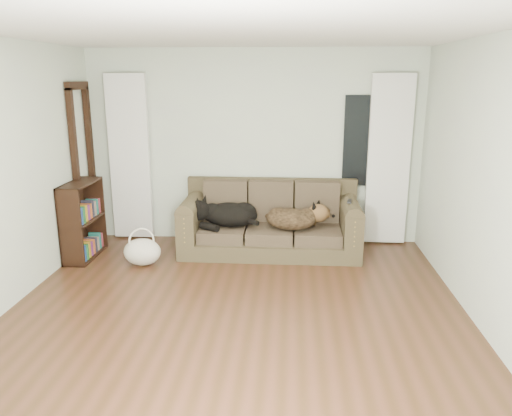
# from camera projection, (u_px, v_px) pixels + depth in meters

# --- Properties ---
(floor) EXTENTS (5.00, 5.00, 0.00)m
(floor) POSITION_uv_depth(u_px,v_px,m) (234.00, 322.00, 4.69)
(floor) COLOR #3C2513
(floor) RESTS_ON ground
(ceiling) EXTENTS (5.00, 5.00, 0.00)m
(ceiling) POSITION_uv_depth(u_px,v_px,m) (230.00, 29.00, 4.02)
(ceiling) COLOR white
(ceiling) RESTS_ON ground
(wall_back) EXTENTS (4.50, 0.04, 2.60)m
(wall_back) POSITION_uv_depth(u_px,v_px,m) (254.00, 147.00, 6.76)
(wall_back) COLOR beige
(wall_back) RESTS_ON ground
(wall_right) EXTENTS (0.04, 5.00, 2.60)m
(wall_right) POSITION_uv_depth(u_px,v_px,m) (497.00, 191.00, 4.20)
(wall_right) COLOR beige
(wall_right) RESTS_ON ground
(curtain_left) EXTENTS (0.55, 0.08, 2.25)m
(curtain_left) POSITION_uv_depth(u_px,v_px,m) (130.00, 158.00, 6.84)
(curtain_left) COLOR white
(curtain_left) RESTS_ON ground
(curtain_right) EXTENTS (0.55, 0.08, 2.25)m
(curtain_right) POSITION_uv_depth(u_px,v_px,m) (389.00, 161.00, 6.60)
(curtain_right) COLOR white
(curtain_right) RESTS_ON ground
(window_pane) EXTENTS (0.50, 0.03, 1.20)m
(window_pane) POSITION_uv_depth(u_px,v_px,m) (362.00, 141.00, 6.61)
(window_pane) COLOR black
(window_pane) RESTS_ON wall_back
(door_casing) EXTENTS (0.07, 0.60, 2.10)m
(door_casing) POSITION_uv_depth(u_px,v_px,m) (84.00, 169.00, 6.54)
(door_casing) COLOR black
(door_casing) RESTS_ON ground
(sofa) EXTENTS (2.29, 0.99, 0.94)m
(sofa) POSITION_uv_depth(u_px,v_px,m) (270.00, 218.00, 6.46)
(sofa) COLOR #382E1B
(sofa) RESTS_ON floor
(dog_black_lab) EXTENTS (0.79, 0.60, 0.31)m
(dog_black_lab) POSITION_uv_depth(u_px,v_px,m) (227.00, 216.00, 6.47)
(dog_black_lab) COLOR black
(dog_black_lab) RESTS_ON sofa
(dog_shepherd) EXTENTS (0.73, 0.58, 0.29)m
(dog_shepherd) POSITION_uv_depth(u_px,v_px,m) (294.00, 218.00, 6.33)
(dog_shepherd) COLOR black
(dog_shepherd) RESTS_ON sofa
(tv_remote) EXTENTS (0.08, 0.21, 0.02)m
(tv_remote) POSITION_uv_depth(u_px,v_px,m) (349.00, 201.00, 6.20)
(tv_remote) COLOR black
(tv_remote) RESTS_ON sofa
(tote_bag) EXTENTS (0.49, 0.40, 0.33)m
(tote_bag) POSITION_uv_depth(u_px,v_px,m) (142.00, 252.00, 6.07)
(tote_bag) COLOR silver
(tote_bag) RESTS_ON floor
(bookshelf) EXTENTS (0.29, 0.78, 0.97)m
(bookshelf) POSITION_uv_depth(u_px,v_px,m) (83.00, 219.00, 6.26)
(bookshelf) COLOR black
(bookshelf) RESTS_ON floor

